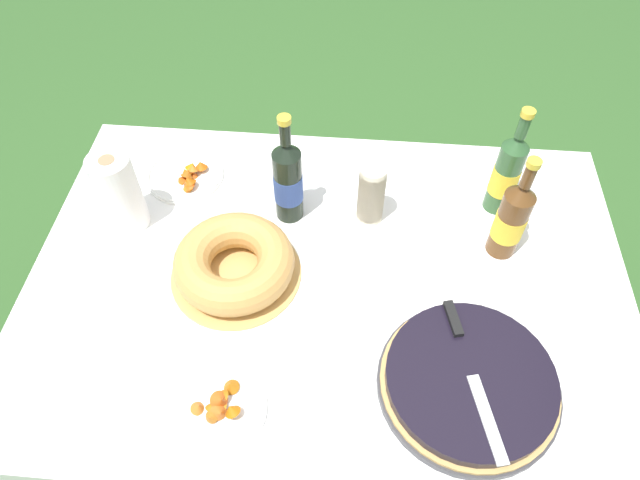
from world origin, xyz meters
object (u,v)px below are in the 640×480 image
Objects in this scene: berry_tart at (469,382)px; snack_plate_near at (186,175)px; cider_bottle_amber at (511,219)px; serving_knife at (468,363)px; snack_plate_left at (220,407)px; cup_stack at (371,194)px; paper_towel_roll at (119,192)px; bundt_cake at (234,263)px; cider_bottle_green at (507,173)px; juice_bottle_red at (288,181)px.

berry_tart is 1.80× the size of snack_plate_near.
serving_knife is at bearing -108.18° from cider_bottle_amber.
snack_plate_near is 0.72m from snack_plate_left.
cup_stack is at bearing -167.34° from serving_knife.
snack_plate_near is at bearing 56.95° from paper_towel_roll.
bundt_cake is at bearing -168.15° from cider_bottle_amber.
cider_bottle_green is (0.35, 0.07, 0.03)m from cup_stack.
bundt_cake reaches higher than berry_tart.
berry_tart is 0.98m from paper_towel_roll.
cup_stack reaches higher than berry_tart.
cider_bottle_amber reaches higher than paper_towel_roll.
paper_towel_roll is (-1.01, -0.14, -0.01)m from cider_bottle_green.
bundt_cake is 1.76× the size of cup_stack.
cider_bottle_amber is at bearing -0.52° from paper_towel_roll.
berry_tart is at bearing -46.46° from juice_bottle_red.
snack_plate_left is at bearing -98.33° from juice_bottle_red.
serving_knife is 0.51m from cup_stack.
paper_towel_roll is (-0.12, -0.18, 0.10)m from snack_plate_near.
bundt_cake reaches higher than snack_plate_left.
bundt_cake is 0.39m from snack_plate_near.
snack_plate_left is (0.03, -0.36, -0.04)m from bundt_cake.
cup_stack is 0.66m from paper_towel_roll.
berry_tart is 1.73× the size of paper_towel_roll.
cider_bottle_green reaches higher than bundt_cake.
bundt_cake is at bearing 155.40° from berry_tart.
bundt_cake is at bearing -146.08° from cup_stack.
cider_bottle_amber reaches higher than snack_plate_left.
snack_plate_near is (-0.89, 0.19, -0.11)m from cider_bottle_amber.
serving_knife is at bearing -36.19° from snack_plate_near.
paper_towel_roll is at bearing 124.58° from snack_plate_left.
berry_tart is at bearing -37.30° from snack_plate_near.
bundt_cake is 0.98× the size of juice_bottle_red.
bundt_cake reaches higher than serving_knife.
serving_knife reaches higher than snack_plate_left.
cider_bottle_amber reaches higher than snack_plate_near.
juice_bottle_red is 0.44m from paper_towel_roll.
cup_stack is 0.84× the size of snack_plate_near.
snack_plate_left is 0.63m from paper_towel_roll.
snack_plate_near is at bearing 160.79° from juice_bottle_red.
cider_bottle_green is 1.63× the size of snack_plate_left.
serving_knife is 1.59× the size of paper_towel_roll.
juice_bottle_red reaches higher than berry_tart.
berry_tart is 0.97m from snack_plate_near.
cup_stack is at bearing -11.13° from snack_plate_near.
snack_plate_near is (-0.89, 0.03, -0.12)m from cider_bottle_green.
cup_stack is (0.33, 0.22, 0.04)m from bundt_cake.
cup_stack is at bearing 62.31° from snack_plate_left.
juice_bottle_red reaches higher than snack_plate_left.
paper_towel_roll is at bearing -173.78° from cup_stack.
cider_bottle_green reaches higher than cider_bottle_amber.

